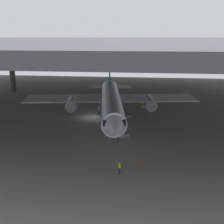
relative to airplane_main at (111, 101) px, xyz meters
The scene contains 8 objects.
ground_plane 5.14m from the airplane_main, behind, with size 110.00×110.00×0.00m, color gray.
hangar_structure 17.92m from the airplane_main, 105.75° to the left, with size 121.00×99.00×15.31m.
airplane_main is the anchor object (origin of this frame).
boarding_stairs 10.88m from the airplane_main, 78.39° to the right, with size 4.43×2.04×4.73m.
crew_worker_near_nose 22.92m from the airplane_main, 81.00° to the right, with size 0.33×0.52×1.59m.
crew_worker_by_stairs 13.07m from the airplane_main, 78.62° to the right, with size 0.30×0.53×1.75m.
traffic_cone_orange 21.28m from the airplane_main, 73.47° to the right, with size 0.36×0.36×0.60m.
baggage_tug 11.41m from the airplane_main, 52.09° to the left, with size 1.51×2.33×0.90m.
Camera 1 is at (9.59, -50.86, 16.17)m, focal length 42.42 mm.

